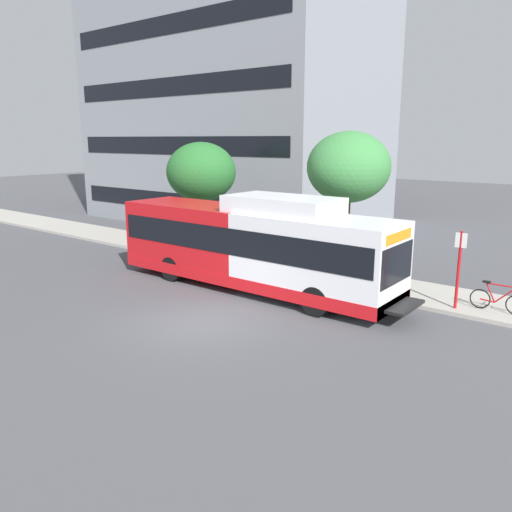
% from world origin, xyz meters
% --- Properties ---
extents(ground_plane, '(120.00, 120.00, 0.00)m').
position_xyz_m(ground_plane, '(0.00, 8.00, 0.00)').
color(ground_plane, '#4C4C51').
extents(sidewalk_curb, '(3.00, 56.00, 0.14)m').
position_xyz_m(sidewalk_curb, '(7.00, 6.00, 0.07)').
color(sidewalk_curb, '#A8A399').
rests_on(sidewalk_curb, ground).
extents(transit_bus, '(2.58, 12.25, 3.65)m').
position_xyz_m(transit_bus, '(3.90, 1.01, 1.70)').
color(transit_bus, white).
rests_on(transit_bus, ground).
extents(bus_stop_sign_pole, '(0.10, 0.36, 2.60)m').
position_xyz_m(bus_stop_sign_pole, '(5.95, -5.98, 1.65)').
color(bus_stop_sign_pole, red).
rests_on(bus_stop_sign_pole, sidewalk_curb).
extents(bicycle_parked, '(0.52, 1.76, 1.02)m').
position_xyz_m(bicycle_parked, '(6.43, -7.17, 0.56)').
color(bicycle_parked, black).
rests_on(bicycle_parked, sidewalk_curb).
extents(street_tree_near_stop, '(3.33, 3.33, 5.81)m').
position_xyz_m(street_tree_near_stop, '(7.68, -0.91, 4.51)').
color(street_tree_near_stop, '#4C3823').
rests_on(street_tree_near_stop, sidewalk_curb).
extents(street_tree_mid_block, '(3.48, 3.48, 5.35)m').
position_xyz_m(street_tree_mid_block, '(7.79, 7.37, 4.00)').
color(street_tree_mid_block, '#4C3823').
rests_on(street_tree_mid_block, sidewalk_curb).
extents(lattice_comm_tower, '(1.10, 1.10, 23.31)m').
position_xyz_m(lattice_comm_tower, '(17.76, 31.10, 7.59)').
color(lattice_comm_tower, '#B7B7BC').
rests_on(lattice_comm_tower, ground).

